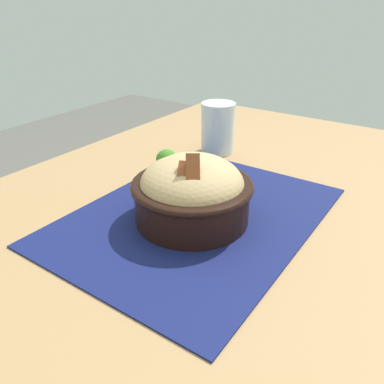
# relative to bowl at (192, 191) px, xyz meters

# --- Properties ---
(table) EXTENTS (1.35, 0.86, 0.76)m
(table) POSITION_rel_bowl_xyz_m (0.02, -0.02, -0.13)
(table) COLOR #99754C
(table) RESTS_ON ground_plane
(placemat) EXTENTS (0.47, 0.36, 0.00)m
(placemat) POSITION_rel_bowl_xyz_m (0.02, 0.00, -0.05)
(placemat) COLOR #11194C
(placemat) RESTS_ON table
(bowl) EXTENTS (0.23, 0.23, 0.13)m
(bowl) POSITION_rel_bowl_xyz_m (0.00, 0.00, 0.00)
(bowl) COLOR black
(bowl) RESTS_ON placemat
(fork) EXTENTS (0.03, 0.14, 0.00)m
(fork) POSITION_rel_bowl_xyz_m (0.10, 0.03, -0.05)
(fork) COLOR #B7B7B7
(fork) RESTS_ON placemat
(drinking_glass) EXTENTS (0.08, 0.08, 0.12)m
(drinking_glass) POSITION_rel_bowl_xyz_m (0.29, 0.13, -0.00)
(drinking_glass) COLOR silver
(drinking_glass) RESTS_ON table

